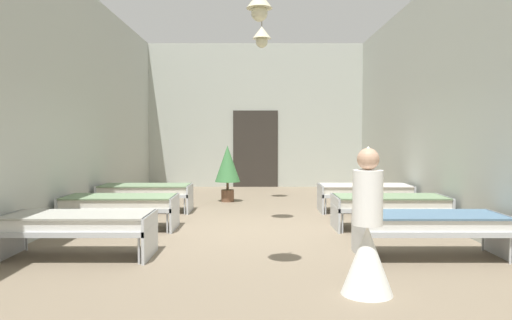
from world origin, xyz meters
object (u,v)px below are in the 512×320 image
Objects in this scene: bed_right_row_1 at (391,204)px; bed_left_row_2 at (147,191)px; bed_left_row_0 at (80,224)px; potted_plant at (228,166)px; bed_right_row_2 at (366,191)px; bed_left_row_1 at (121,204)px; bed_right_row_0 at (431,224)px; nurse_near_aisle at (368,242)px.

bed_left_row_2 is at bearing 157.58° from bed_right_row_1.
potted_plant is (1.63, 5.39, 0.43)m from bed_left_row_0.
bed_left_row_2 is 4.61m from bed_right_row_2.
bed_left_row_0 is 1.00× the size of bed_left_row_1.
bed_left_row_1 and bed_left_row_2 have the same top height.
bed_right_row_0 is (4.61, 0.00, 0.00)m from bed_left_row_0.
bed_left_row_0 and bed_right_row_0 have the same top height.
bed_right_row_0 is 1.28× the size of nurse_near_aisle.
potted_plant is (-2.98, 3.49, 0.43)m from bed_right_row_1.
nurse_near_aisle reaches higher than bed_left_row_1.
bed_left_row_1 is 1.28× the size of nurse_near_aisle.
bed_right_row_1 is 3.58m from nurse_near_aisle.
bed_left_row_0 is 1.39× the size of potted_plant.
bed_left_row_0 is 5.65m from potted_plant.
bed_right_row_1 is 1.39× the size of potted_plant.
bed_right_row_0 is 1.00× the size of bed_right_row_1.
bed_left_row_0 is at bearing -140.47° from bed_right_row_2.
bed_left_row_1 is at bearing 180.00° from bed_right_row_1.
potted_plant is (1.63, 3.49, 0.43)m from bed_left_row_1.
bed_left_row_2 is at bearing 96.57° from nurse_near_aisle.
bed_right_row_0 is at bearing 0.00° from bed_left_row_0.
bed_right_row_0 is at bearing -22.42° from bed_left_row_1.
bed_left_row_2 and bed_right_row_2 have the same top height.
bed_right_row_0 and bed_right_row_2 have the same top height.
potted_plant reaches higher than bed_right_row_2.
nurse_near_aisle is (3.43, -1.49, 0.09)m from bed_left_row_0.
bed_right_row_0 is 1.00× the size of bed_left_row_2.
nurse_near_aisle is (-1.17, -1.49, 0.09)m from bed_right_row_0.
bed_left_row_0 is 4.61m from bed_right_row_0.
bed_right_row_2 is (4.61, 1.90, 0.00)m from bed_left_row_1.
bed_left_row_1 is 1.00× the size of bed_left_row_2.
potted_plant is at bearing 130.45° from bed_right_row_1.
bed_right_row_2 is (0.00, 3.80, 0.00)m from bed_right_row_0.
bed_right_row_2 is 5.42m from nurse_near_aisle.
bed_left_row_0 is at bearing 180.00° from bed_right_row_0.
nurse_near_aisle is at bearing -102.49° from bed_right_row_2.
bed_right_row_0 is 1.89m from nurse_near_aisle.
bed_right_row_0 is 1.00× the size of bed_right_row_2.
bed_right_row_0 is at bearing -61.09° from potted_plant.
nurse_near_aisle reaches higher than bed_right_row_2.
bed_right_row_1 is 1.90m from bed_right_row_2.
bed_right_row_1 is at bearing -90.00° from bed_right_row_2.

